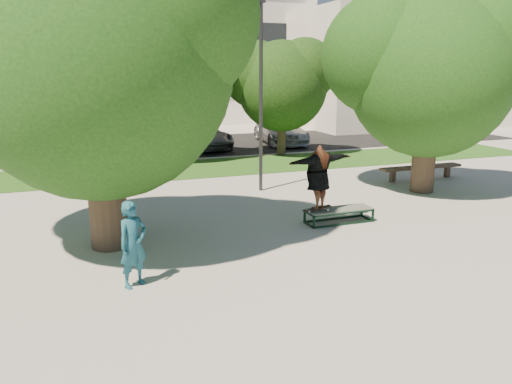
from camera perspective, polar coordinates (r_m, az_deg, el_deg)
name	(u,v)px	position (r m, az deg, el deg)	size (l,w,h in m)	color
ground	(295,239)	(12.07, 4.48, -5.39)	(120.00, 120.00, 0.00)	gray
grass_strip	(223,167)	(21.05, -3.78, 2.92)	(30.00, 4.00, 0.02)	#1B4814
asphalt_strip	(171,146)	(27.07, -9.74, 5.15)	(40.00, 8.00, 0.01)	black
tree_left	(91,47)	(11.47, -18.29, 15.46)	(6.96, 5.95, 7.12)	#38281E
tree_right	(427,66)	(17.18, 18.99, 13.51)	(6.24, 5.33, 6.51)	#38281E
bg_tree_left	(19,76)	(21.50, -25.44, 11.87)	(5.28, 4.51, 5.77)	#38281E
bg_tree_mid	(159,69)	(22.73, -11.02, 13.66)	(5.76, 4.92, 6.24)	#38281E
bg_tree_right	(280,81)	(23.78, 2.78, 12.61)	(5.04, 4.31, 5.43)	#38281E
lamppost	(261,96)	(16.42, 0.57, 10.96)	(0.25, 0.15, 6.11)	#2D2D30
office_building	(102,17)	(42.61, -17.18, 18.60)	(30.00, 14.12, 16.00)	beige
side_building	(394,70)	(39.57, 15.49, 13.31)	(15.00, 10.00, 8.00)	beige
grind_box	(339,215)	(13.47, 9.46, -2.65)	(1.80, 0.60, 0.38)	black
skater_rig	(318,177)	(12.90, 7.13, 1.70)	(2.11, 1.04, 1.73)	white
bystander	(133,244)	(9.53, -13.87, -5.82)	(0.60, 0.39, 1.64)	#194E5F
bench	(421,168)	(19.45, 18.32, 2.61)	(3.34, 0.45, 0.51)	brown
car_silver_a	(51,144)	(24.09, -22.40, 5.05)	(1.76, 4.36, 1.49)	#A2A2A6
car_dark	(70,140)	(24.95, -20.52, 5.57)	(1.66, 4.76, 1.57)	black
car_grey	(201,136)	(26.15, -6.28, 6.43)	(2.20, 4.78, 1.33)	#4F5053
car_silver_b	(280,130)	(27.97, 2.75, 7.14)	(2.10, 5.16, 1.50)	#ABACB0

